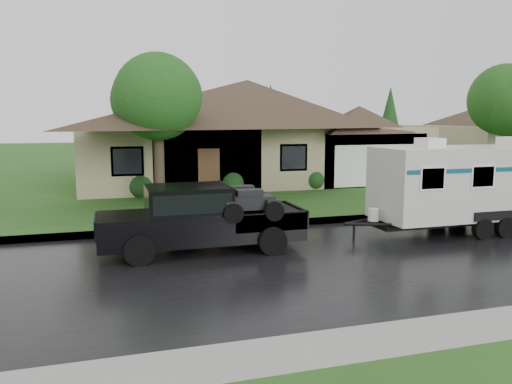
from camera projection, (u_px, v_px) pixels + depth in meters
ground at (310, 240)px, 14.80m from camera, size 140.00×140.00×0.00m
road at (340, 258)px, 12.91m from camera, size 140.00×8.00×0.01m
curb at (284, 223)px, 16.93m from camera, size 140.00×0.50×0.15m
lawn at (210, 180)px, 29.02m from camera, size 140.00×26.00×0.15m
house_main at (253, 119)px, 28.06m from camera, size 19.44×10.80×6.90m
tree_left_green at (157, 97)px, 19.68m from camera, size 3.73×3.73×6.17m
tree_right_green at (511, 102)px, 25.47m from camera, size 3.73×3.73×6.17m
shrub_row at (274, 180)px, 24.10m from camera, size 13.60×1.00×1.00m
pickup_truck at (198, 216)px, 13.43m from camera, size 5.42×2.06×1.81m
travel_trailer at (472, 182)px, 15.82m from camera, size 6.69×2.35×3.00m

